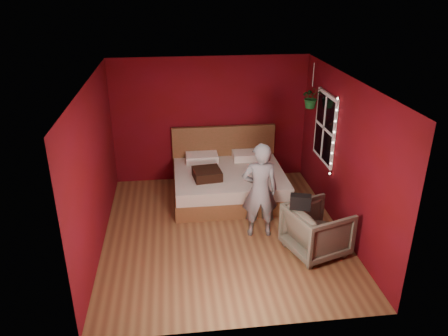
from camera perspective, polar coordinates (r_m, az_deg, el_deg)
floor at (r=7.56m, az=-0.08°, el=-8.34°), size 4.50×4.50×0.00m
room_walls at (r=6.82m, az=-0.09°, el=3.72°), size 4.04×4.54×2.62m
window at (r=8.15m, az=13.03°, el=5.16°), size 0.05×0.97×1.27m
fairy_lights at (r=7.68m, az=14.12°, el=3.90°), size 0.04×0.04×1.45m
bed at (r=8.65m, az=0.59°, el=-1.64°), size 2.15×1.83×1.18m
person at (r=7.13m, az=4.69°, el=-2.97°), size 0.62×0.42×1.64m
armchair at (r=7.01m, az=12.02°, el=-7.92°), size 1.09×1.08×0.79m
handbag at (r=6.68m, az=9.96°, el=-4.38°), size 0.34×0.24×0.22m
throw_pillow at (r=8.17m, az=-2.23°, el=-0.78°), size 0.55×0.55×0.18m
hanging_plant at (r=8.30m, az=11.36°, el=9.05°), size 0.37×0.32×0.83m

